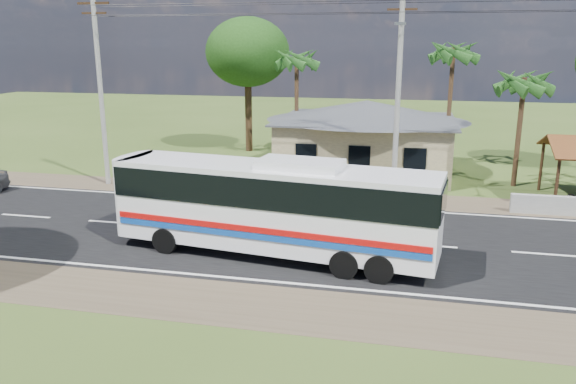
{
  "coord_description": "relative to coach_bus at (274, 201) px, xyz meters",
  "views": [
    {
      "loc": [
        3.74,
        -21.59,
        7.77
      ],
      "look_at": [
        -1.27,
        1.0,
        1.61
      ],
      "focal_mm": 35.0,
      "sensor_mm": 36.0,
      "label": 1
    }
  ],
  "objects": [
    {
      "name": "house",
      "position": [
        2.06,
        15.3,
        0.5
      ],
      "size": [
        12.4,
        10.0,
        5.0
      ],
      "color": "#C9B886",
      "rests_on": "ground"
    },
    {
      "name": "road",
      "position": [
        1.06,
        2.3,
        -2.13
      ],
      "size": [
        120.0,
        16.0,
        0.03
      ],
      "color": "black",
      "rests_on": "ground"
    },
    {
      "name": "coach_bus",
      "position": [
        0.0,
        0.0,
        0.0
      ],
      "size": [
        12.3,
        4.08,
        3.75
      ],
      "rotation": [
        0.0,
        0.0,
        -0.13
      ],
      "color": "white",
      "rests_on": "ground"
    },
    {
      "name": "tree_behind_house",
      "position": [
        -6.94,
        20.3,
        4.97
      ],
      "size": [
        6.0,
        6.0,
        9.61
      ],
      "color": "#47301E",
      "rests_on": "ground"
    },
    {
      "name": "palm_near",
      "position": [
        10.56,
        13.3,
        3.57
      ],
      "size": [
        2.8,
        2.8,
        6.7
      ],
      "color": "#47301E",
      "rests_on": "ground"
    },
    {
      "name": "ground",
      "position": [
        1.06,
        2.3,
        -2.14
      ],
      "size": [
        120.0,
        120.0,
        0.0
      ],
      "primitive_type": "plane",
      "color": "#364B1A",
      "rests_on": "ground"
    },
    {
      "name": "palm_far",
      "position": [
        -2.94,
        18.3,
        4.53
      ],
      "size": [
        2.8,
        2.8,
        7.7
      ],
      "color": "#47301E",
      "rests_on": "ground"
    },
    {
      "name": "utility_poles",
      "position": [
        3.73,
        8.78,
        3.62
      ],
      "size": [
        32.8,
        2.22,
        11.0
      ],
      "color": "#9E9E99",
      "rests_on": "ground"
    },
    {
      "name": "palm_mid",
      "position": [
        7.06,
        17.8,
        5.01
      ],
      "size": [
        2.8,
        2.8,
        8.2
      ],
      "color": "#47301E",
      "rests_on": "ground"
    }
  ]
}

